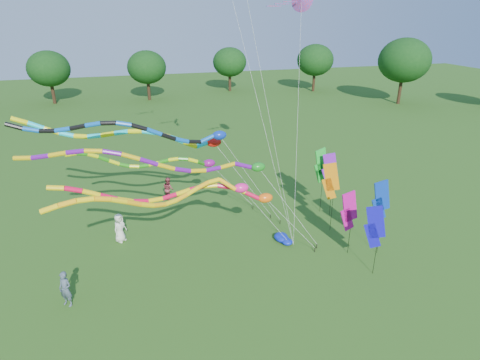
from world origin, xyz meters
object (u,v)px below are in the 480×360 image
object	(u,v)px
tube_kite_orange	(182,194)
person_a	(120,228)
person_b	(65,289)
person_c	(168,189)
blue_nylon_heap	(279,239)
tube_kite_red	(192,195)

from	to	relation	value
tube_kite_orange	person_a	size ratio (longest dim) A/B	6.48
person_b	person_a	bearing A→B (deg)	101.24
person_c	person_a	bearing A→B (deg)	121.32
tube_kite_orange	blue_nylon_heap	size ratio (longest dim) A/B	8.13
tube_kite_red	blue_nylon_heap	distance (m)	7.16
blue_nylon_heap	person_c	bearing A→B (deg)	126.72
person_b	person_c	bearing A→B (deg)	96.39
tube_kite_orange	blue_nylon_heap	xyz separation A→B (m)	(6.15, 2.67, -5.00)
person_a	person_b	world-z (taller)	person_b
person_a	person_c	size ratio (longest dim) A/B	1.02
person_a	tube_kite_red	bearing A→B (deg)	-95.38
tube_kite_red	person_b	bearing A→B (deg)	-168.65
blue_nylon_heap	person_b	size ratio (longest dim) A/B	0.79
tube_kite_red	blue_nylon_heap	size ratio (longest dim) A/B	9.10
person_b	person_c	xyz separation A→B (m)	(6.08, 10.52, -0.02)
tube_kite_orange	person_b	xyz separation A→B (m)	(-5.79, 0.01, -4.26)
person_a	person_c	world-z (taller)	person_a
person_a	person_b	xyz separation A→B (m)	(-2.53, -5.39, 0.00)
person_b	tube_kite_orange	bearing A→B (deg)	36.36
person_a	person_b	size ratio (longest dim) A/B	1.00
tube_kite_red	person_c	xyz separation A→B (m)	(-0.39, 9.35, -3.65)
person_a	tube_kite_orange	bearing A→B (deg)	-107.23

